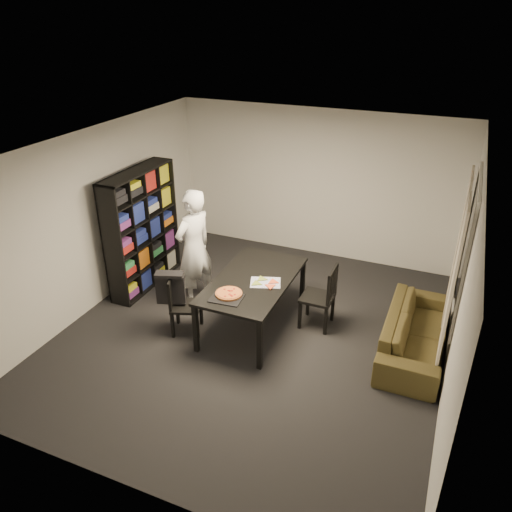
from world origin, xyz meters
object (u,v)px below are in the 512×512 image
at_px(chair_left, 180,301).
at_px(bookshelf, 142,230).
at_px(person, 194,248).
at_px(sofa, 415,332).
at_px(pepperoni_pizza, 229,293).
at_px(chair_right, 324,293).
at_px(baking_tray, 227,298).
at_px(dining_table, 253,283).

bearing_deg(chair_left, bookshelf, 32.33).
distance_m(person, sofa, 3.29).
bearing_deg(pepperoni_pizza, sofa, 19.02).
bearing_deg(sofa, chair_right, 86.66).
distance_m(bookshelf, pepperoni_pizza, 2.16).
distance_m(bookshelf, person, 1.03).
bearing_deg(chair_right, sofa, 86.84).
xyz_separation_m(person, baking_tray, (0.94, -0.85, -0.15)).
xyz_separation_m(chair_right, baking_tray, (-1.02, -0.95, 0.22)).
relative_size(chair_left, person, 0.47).
bearing_deg(chair_left, sofa, -94.70).
bearing_deg(bookshelf, chair_right, -1.36).
bearing_deg(person, sofa, 108.32).
xyz_separation_m(baking_tray, pepperoni_pizza, (-0.01, 0.08, 0.02)).
bearing_deg(pepperoni_pizza, dining_table, 76.40).
relative_size(bookshelf, baking_tray, 4.75).
bearing_deg(chair_left, baking_tray, -115.19).
height_order(chair_left, person, person).
height_order(chair_right, pepperoni_pizza, chair_right).
bearing_deg(pepperoni_pizza, chair_left, -179.34).
xyz_separation_m(chair_right, pepperoni_pizza, (-1.03, -0.87, 0.24)).
relative_size(chair_left, sofa, 0.44).
relative_size(chair_left, chair_right, 0.91).
bearing_deg(baking_tray, bookshelf, 152.39).
bearing_deg(person, baking_tray, 65.72).
relative_size(chair_right, sofa, 0.49).
bearing_deg(sofa, bookshelf, 88.05).
bearing_deg(pepperoni_pizza, chair_right, 40.00).
height_order(baking_tray, pepperoni_pizza, pepperoni_pizza).
height_order(dining_table, pepperoni_pizza, pepperoni_pizza).
bearing_deg(person, chair_right, 110.79).
height_order(bookshelf, dining_table, bookshelf).
bearing_deg(dining_table, baking_tray, -100.96).
bearing_deg(sofa, chair_left, 104.76).
bearing_deg(sofa, dining_table, 97.42).
bearing_deg(bookshelf, pepperoni_pizza, -25.74).
height_order(bookshelf, sofa, bookshelf).
bearing_deg(person, pepperoni_pizza, 68.41).
distance_m(baking_tray, sofa, 2.50).
distance_m(person, baking_tray, 1.27).
height_order(chair_left, pepperoni_pizza, chair_left).
height_order(chair_right, baking_tray, chair_right).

